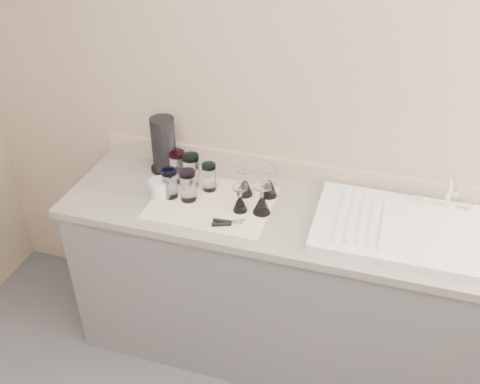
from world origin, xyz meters
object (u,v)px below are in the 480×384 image
(goblet_front_left, at_px, (240,202))
(goblet_front_right, at_px, (262,203))
(tumbler_cyan, at_px, (191,170))
(goblet_back_left, at_px, (245,186))
(tumbler_magenta, at_px, (170,183))
(tumbler_purple, at_px, (209,177))
(paper_towel_roll, at_px, (164,145))
(can_opener, at_px, (228,223))
(sink_unit, at_px, (412,230))
(tumbler_teal, at_px, (178,166))
(white_mug, at_px, (159,189))
(goblet_back_right, at_px, (269,186))
(tumbler_blue, at_px, (188,185))

(goblet_front_left, bearing_deg, goblet_front_right, 6.48)
(tumbler_cyan, height_order, goblet_back_left, tumbler_cyan)
(tumbler_magenta, bearing_deg, tumbler_purple, 35.48)
(goblet_front_left, relative_size, paper_towel_roll, 0.44)
(tumbler_cyan, height_order, tumbler_magenta, tumbler_cyan)
(paper_towel_roll, bearing_deg, can_opener, -38.76)
(sink_unit, distance_m, paper_towel_roll, 1.24)
(tumbler_cyan, bearing_deg, goblet_front_left, -25.99)
(tumbler_teal, distance_m, tumbler_purple, 0.18)
(tumbler_magenta, distance_m, can_opener, 0.36)
(tumbler_cyan, height_order, white_mug, tumbler_cyan)
(paper_towel_roll, bearing_deg, tumbler_purple, -23.85)
(tumbler_teal, distance_m, goblet_front_left, 0.40)
(goblet_back_right, height_order, goblet_front_right, goblet_back_right)
(tumbler_cyan, distance_m, white_mug, 0.18)
(tumbler_teal, relative_size, tumbler_magenta, 1.10)
(goblet_back_right, relative_size, white_mug, 1.09)
(tumbler_magenta, bearing_deg, white_mug, -169.63)
(goblet_back_left, xyz_separation_m, goblet_front_right, (0.11, -0.12, 0.00))
(goblet_back_right, bearing_deg, goblet_front_right, -88.52)
(tumbler_purple, height_order, can_opener, tumbler_purple)
(goblet_back_right, xyz_separation_m, can_opener, (-0.11, -0.27, -0.04))
(tumbler_magenta, height_order, goblet_front_left, tumbler_magenta)
(tumbler_blue, distance_m, white_mug, 0.15)
(goblet_back_left, height_order, goblet_front_right, goblet_front_right)
(tumbler_magenta, bearing_deg, sink_unit, 2.61)
(tumbler_cyan, bearing_deg, tumbler_blue, -75.88)
(tumbler_purple, relative_size, can_opener, 0.97)
(goblet_back_right, distance_m, goblet_front_right, 0.14)
(tumbler_teal, distance_m, tumbler_cyan, 0.08)
(sink_unit, xyz_separation_m, goblet_back_left, (-0.76, 0.07, 0.04))
(tumbler_magenta, distance_m, goblet_front_left, 0.34)
(goblet_back_left, relative_size, paper_towel_roll, 0.49)
(paper_towel_roll, bearing_deg, tumbler_cyan, -29.96)
(sink_unit, height_order, tumbler_cyan, sink_unit)
(sink_unit, height_order, tumbler_teal, sink_unit)
(sink_unit, relative_size, goblet_back_left, 5.86)
(tumbler_purple, bearing_deg, can_opener, -54.26)
(white_mug, bearing_deg, goblet_front_left, -0.42)
(tumbler_teal, bearing_deg, can_opener, -38.23)
(tumbler_blue, bearing_deg, tumbler_purple, 59.47)
(white_mug, bearing_deg, paper_towel_roll, 107.38)
(goblet_back_right, height_order, goblet_front_left, goblet_back_right)
(tumbler_blue, bearing_deg, tumbler_teal, 127.58)
(sink_unit, xyz_separation_m, tumbler_magenta, (-1.09, -0.05, 0.06))
(goblet_back_right, bearing_deg, goblet_back_left, -168.02)
(can_opener, bearing_deg, goblet_front_right, 48.46)
(goblet_back_right, xyz_separation_m, paper_towel_roll, (-0.56, 0.09, 0.08))
(tumbler_blue, relative_size, goblet_front_left, 1.21)
(tumbler_magenta, xyz_separation_m, can_opener, (0.33, -0.13, -0.06))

